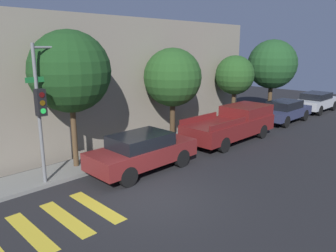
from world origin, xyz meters
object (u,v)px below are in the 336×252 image
object	(u,v)px
sedan_near_corner	(142,151)
pickup_truck	(233,123)
traffic_light_pole	(51,92)
sedan_far_end	(316,101)
tree_far_end	(235,75)
tree_behind_truck	(272,64)
tree_near_corner	(70,72)
sedan_middle	(285,111)
tree_midblock	(173,78)

from	to	relation	value
sedan_near_corner	pickup_truck	size ratio (longest dim) A/B	0.80
traffic_light_pole	sedan_far_end	distance (m)	20.61
tree_far_end	tree_behind_truck	size ratio (longest dim) A/B	0.81
tree_near_corner	sedan_far_end	bearing A→B (deg)	-6.12
pickup_truck	sedan_middle	distance (m)	5.94
sedan_middle	sedan_far_end	size ratio (longest dim) A/B	0.99
sedan_middle	sedan_far_end	bearing A→B (deg)	0.00
sedan_far_end	tree_far_end	xyz separation A→B (m)	(-8.08, 2.06, 2.33)
tree_near_corner	tree_far_end	xyz separation A→B (m)	(11.13, 0.00, -0.80)
sedan_middle	traffic_light_pole	bearing A→B (deg)	175.24
sedan_far_end	tree_far_end	size ratio (longest dim) A/B	1.03
sedan_far_end	pickup_truck	bearing A→B (deg)	-180.00
sedan_near_corner	tree_far_end	distance (m)	9.84
sedan_near_corner	tree_midblock	world-z (taller)	tree_midblock
tree_behind_truck	sedan_middle	bearing A→B (deg)	-131.02
pickup_truck	sedan_far_end	world-z (taller)	pickup_truck
sedan_near_corner	sedan_far_end	size ratio (longest dim) A/B	1.01
tree_far_end	tree_behind_truck	distance (m)	4.72
sedan_far_end	tree_near_corner	xyz separation A→B (m)	(-19.21, 2.06, 3.13)
pickup_truck	sedan_middle	world-z (taller)	pickup_truck
traffic_light_pole	pickup_truck	world-z (taller)	traffic_light_pole
traffic_light_pole	tree_midblock	distance (m)	6.86
traffic_light_pole	tree_far_end	size ratio (longest dim) A/B	1.15
traffic_light_pole	tree_behind_truck	xyz separation A→B (m)	(17.02, 0.79, 0.27)
traffic_light_pole	pickup_truck	distance (m)	9.69
sedan_far_end	tree_midblock	size ratio (longest dim) A/B	0.93
tree_far_end	pickup_truck	bearing A→B (deg)	-145.89
sedan_far_end	tree_near_corner	bearing A→B (deg)	173.88
sedan_middle	tree_near_corner	bearing A→B (deg)	171.64
sedan_near_corner	sedan_middle	distance (m)	12.24
tree_midblock	tree_far_end	distance (m)	5.53
sedan_far_end	sedan_near_corner	bearing A→B (deg)	-180.00
pickup_truck	tree_near_corner	xyz separation A→B (m)	(-8.09, 2.06, 3.02)
traffic_light_pole	tree_near_corner	size ratio (longest dim) A/B	0.91
sedan_near_corner	tree_near_corner	xyz separation A→B (m)	(-1.79, 2.06, 3.10)
traffic_light_pole	tree_far_end	xyz separation A→B (m)	(12.33, 0.79, -0.22)
sedan_middle	tree_near_corner	size ratio (longest dim) A/B	0.80
pickup_truck	tree_behind_truck	xyz separation A→B (m)	(7.73, 2.06, 2.71)
sedan_near_corner	tree_behind_truck	bearing A→B (deg)	8.36
sedan_near_corner	sedan_middle	xyz separation A→B (m)	(12.24, 0.00, -0.05)
pickup_truck	sedan_far_end	xyz separation A→B (m)	(11.12, 0.00, -0.11)
pickup_truck	tree_far_end	size ratio (longest dim) A/B	1.31
traffic_light_pole	tree_behind_truck	bearing A→B (deg)	2.67
sedan_middle	tree_behind_truck	world-z (taller)	tree_behind_truck
sedan_middle	tree_far_end	xyz separation A→B (m)	(-2.90, 2.06, 2.35)
tree_far_end	sedan_far_end	bearing A→B (deg)	-14.31
tree_near_corner	pickup_truck	bearing A→B (deg)	-14.30
tree_midblock	tree_far_end	world-z (taller)	tree_midblock
sedan_middle	tree_far_end	distance (m)	4.26
traffic_light_pole	sedan_far_end	bearing A→B (deg)	-3.56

